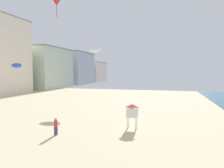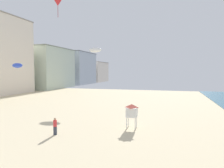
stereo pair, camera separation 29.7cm
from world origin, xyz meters
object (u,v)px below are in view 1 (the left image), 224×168
kite_flyer (56,125)px  lifeguard_stand (132,111)px  kite_white_parafoil (95,50)px  kite_red_delta (57,3)px  kite_blue_parafoil (17,65)px

kite_flyer → lifeguard_stand: bearing=98.2°
lifeguard_stand → kite_white_parafoil: 20.73m
kite_flyer → kite_red_delta: 34.33m
lifeguard_stand → kite_flyer: bearing=-133.8°
kite_flyer → kite_red_delta: size_ratio=0.43×
kite_red_delta → kite_blue_parafoil: size_ratio=2.27×
lifeguard_stand → kite_red_delta: bearing=148.3°
kite_flyer → lifeguard_stand: (6.54, 4.32, 0.92)m
kite_white_parafoil → kite_blue_parafoil: 15.30m
lifeguard_stand → kite_red_delta: (-20.28, 19.87, 19.21)m
kite_flyer → kite_blue_parafoil: bearing=-149.9°
kite_red_delta → kite_flyer: bearing=-60.4°
kite_flyer → kite_red_delta: (-13.74, 24.19, 20.13)m
kite_red_delta → kite_white_parafoil: bearing=-20.3°
kite_flyer → kite_blue_parafoil: kite_blue_parafoil is taller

